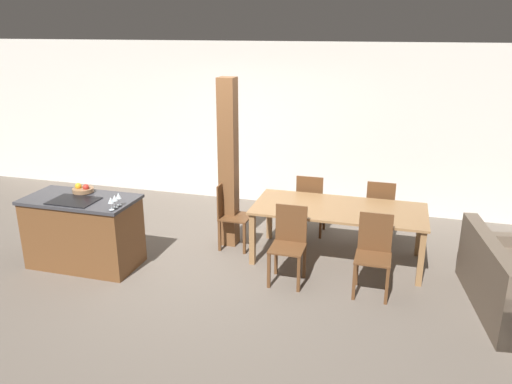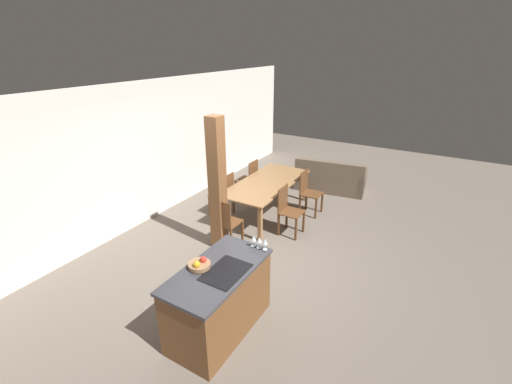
% 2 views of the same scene
% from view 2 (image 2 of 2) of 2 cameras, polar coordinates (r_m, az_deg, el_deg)
% --- Properties ---
extents(ground_plane, '(16.00, 16.00, 0.00)m').
position_cam_2_polar(ground_plane, '(5.84, -1.31, -11.04)').
color(ground_plane, '#665B51').
extents(wall_back, '(11.20, 0.08, 2.70)m').
position_cam_2_polar(wall_back, '(6.80, -20.02, 5.33)').
color(wall_back, silver).
rests_on(wall_back, ground_plane).
extents(kitchen_island, '(1.39, 0.72, 0.91)m').
position_cam_2_polar(kitchen_island, '(4.37, -6.17, -17.40)').
color(kitchen_island, brown).
rests_on(kitchen_island, ground_plane).
extents(fruit_bowl, '(0.26, 0.26, 0.12)m').
position_cam_2_polar(fruit_bowl, '(4.12, -9.40, -11.81)').
color(fruit_bowl, '#99704C').
rests_on(fruit_bowl, kitchen_island).
extents(wine_glass_near, '(0.07, 0.07, 0.15)m').
position_cam_2_polar(wine_glass_near, '(4.33, 1.52, -8.33)').
color(wine_glass_near, silver).
rests_on(wine_glass_near, kitchen_island).
extents(wine_glass_middle, '(0.07, 0.07, 0.15)m').
position_cam_2_polar(wine_glass_middle, '(4.36, 0.56, -8.04)').
color(wine_glass_middle, silver).
rests_on(wine_glass_middle, kitchen_island).
extents(wine_glass_far, '(0.07, 0.07, 0.15)m').
position_cam_2_polar(wine_glass_far, '(4.40, -0.39, -7.75)').
color(wine_glass_far, silver).
rests_on(wine_glass_far, kitchen_island).
extents(dining_table, '(2.18, 1.00, 0.72)m').
position_cam_2_polar(dining_table, '(6.99, 1.78, 1.11)').
color(dining_table, olive).
rests_on(dining_table, ground_plane).
extents(dining_chair_near_left, '(0.40, 0.40, 0.92)m').
position_cam_2_polar(dining_chair_near_left, '(6.37, 5.37, -2.95)').
color(dining_chair_near_left, brown).
rests_on(dining_chair_near_left, ground_plane).
extents(dining_chair_near_right, '(0.40, 0.40, 0.92)m').
position_cam_2_polar(dining_chair_near_right, '(7.19, 8.73, 0.09)').
color(dining_chair_near_right, brown).
rests_on(dining_chair_near_right, ground_plane).
extents(dining_chair_far_left, '(0.40, 0.40, 0.92)m').
position_cam_2_polar(dining_chair_far_left, '(7.03, -5.35, -0.29)').
color(dining_chair_far_left, brown).
rests_on(dining_chair_far_left, ground_plane).
extents(dining_chair_far_right, '(0.40, 0.40, 0.92)m').
position_cam_2_polar(dining_chair_far_right, '(7.79, -1.17, 2.23)').
color(dining_chair_far_right, brown).
rests_on(dining_chair_far_right, ground_plane).
extents(dining_chair_head_end, '(0.40, 0.40, 0.92)m').
position_cam_2_polar(dining_chair_head_end, '(5.94, -5.08, -4.99)').
color(dining_chair_head_end, brown).
rests_on(dining_chair_head_end, ground_plane).
extents(couch, '(1.07, 1.73, 0.80)m').
position_cam_2_polar(couch, '(8.58, 12.32, 2.21)').
color(couch, brown).
rests_on(couch, ground_plane).
extents(timber_post, '(0.23, 0.23, 2.31)m').
position_cam_2_polar(timber_post, '(5.67, -6.44, 1.01)').
color(timber_post, brown).
rests_on(timber_post, ground_plane).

